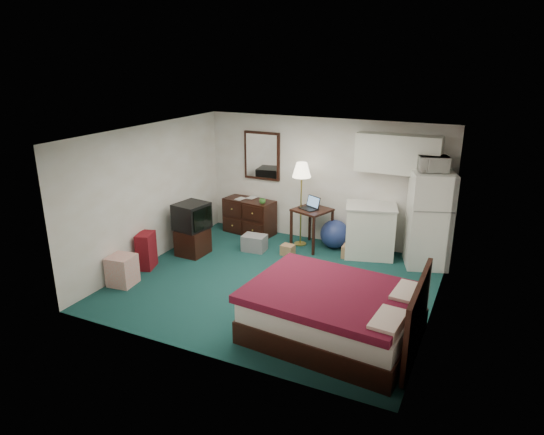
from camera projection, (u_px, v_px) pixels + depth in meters
The scene contains 25 objects.
floor at pixel (275, 283), 8.12m from camera, with size 5.00×4.50×0.01m, color #0B2B2E.
ceiling at pixel (276, 134), 7.32m from camera, with size 5.00×4.50×0.01m, color beige.
walls at pixel (276, 212), 7.72m from camera, with size 5.01×4.51×2.50m.
mirror at pixel (262, 156), 10.04m from camera, with size 0.80×0.06×1.00m, color white, non-canonical shape.
upper_cabinets at pixel (398, 154), 8.68m from camera, with size 1.50×0.35×0.70m, color white, non-canonical shape.
headboard at pixel (417, 318), 5.98m from camera, with size 0.06×1.56×1.00m, color black, non-canonical shape.
dresser at pixel (249, 216), 10.32m from camera, with size 1.09×0.49×0.74m, color black, non-canonical shape.
floor_lamp at pixel (301, 204), 9.54m from camera, with size 0.36×0.36×1.68m, color #D8B84F, non-canonical shape.
desk at pixel (312, 228), 9.53m from camera, with size 0.63×0.63×0.80m, color black, non-canonical shape.
exercise_ball at pixel (335, 234), 9.55m from camera, with size 0.57×0.57×0.57m, color navy.
kitchen_counter at pixel (370, 231), 9.11m from camera, with size 0.88×0.67×0.97m, color white, non-canonical shape.
fridge at pixel (429, 220), 8.58m from camera, with size 0.71×0.71×1.73m, color white, non-canonical shape.
bed at pixel (333, 314), 6.49m from camera, with size 2.14×1.67×0.68m, color #520821, non-canonical shape.
tv_stand at pixel (193, 242), 9.25m from camera, with size 0.50×0.54×0.50m, color black, non-canonical shape.
suitcase at pixel (146, 251), 8.63m from camera, with size 0.25×0.40×0.65m, color #630310, non-canonical shape.
retail_box at pixel (122, 270), 8.01m from camera, with size 0.40×0.40×0.50m, color silver, non-canonical shape.
file_bin at pixel (254, 243), 9.45m from camera, with size 0.44×0.33×0.31m, color gray, non-canonical shape.
cardboard_box_a at pixel (288, 250), 9.25m from camera, with size 0.24×0.20×0.20m, color tan, non-canonical shape.
cardboard_box_b at pixel (348, 251), 9.13m from camera, with size 0.20×0.24×0.24m, color tan, non-canonical shape.
laptop at pixel (309, 203), 9.35m from camera, with size 0.34×0.28×0.24m, color black, non-canonical shape.
crt_tv at pixel (192, 216), 9.13m from camera, with size 0.55×0.59×0.50m, color black, non-canonical shape.
microwave at pixel (433, 162), 8.27m from camera, with size 0.49×0.27×0.34m, color white.
book_a at pixel (237, 194), 10.24m from camera, with size 0.16×0.02×0.22m, color tan.
book_b at pixel (249, 192), 10.32m from camera, with size 0.17×0.02×0.23m, color tan.
mug at pixel (262, 201), 9.89m from camera, with size 0.13×0.11×0.13m, color #3A782F.
Camera 1 is at (3.11, -6.66, 3.63)m, focal length 32.00 mm.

